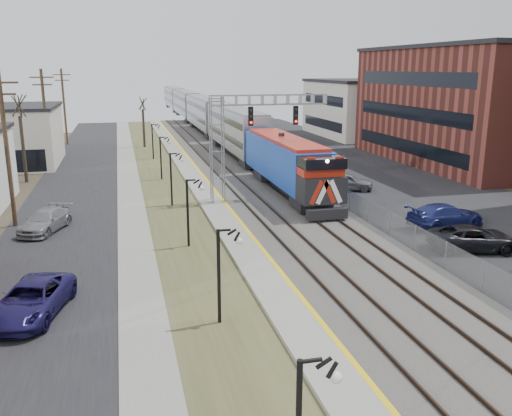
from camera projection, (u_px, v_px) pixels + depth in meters
name	position (u px, v px, depth m)	size (l,w,h in m)	color
street_west	(75.00, 191.00, 45.60)	(7.00, 120.00, 0.04)	black
sidewalk	(129.00, 188.00, 46.65)	(2.00, 120.00, 0.08)	gray
grass_median	(164.00, 186.00, 47.36)	(4.00, 120.00, 0.06)	#3F4625
platform	(198.00, 184.00, 48.04)	(2.00, 120.00, 0.24)	gray
ballast_bed	(253.00, 181.00, 49.22)	(8.00, 120.00, 0.20)	#595651
parking_lot	(374.00, 176.00, 52.05)	(16.00, 120.00, 0.04)	black
platform_edge	(208.00, 182.00, 48.21)	(0.24, 120.00, 0.01)	gold
track_near	(232.00, 180.00, 48.70)	(1.58, 120.00, 0.15)	#2D2119
track_far	(269.00, 178.00, 49.53)	(1.58, 120.00, 0.15)	#2D2119
train	(202.00, 113.00, 87.74)	(3.00, 108.65, 5.33)	#1541B1
signal_gantry	(239.00, 130.00, 40.61)	(9.00, 1.07, 8.15)	gray
lampposts	(187.00, 213.00, 31.17)	(0.14, 62.14, 4.00)	black
utility_poles	(7.00, 151.00, 34.26)	(0.28, 80.28, 10.00)	#4C3823
fence	(297.00, 171.00, 50.03)	(0.04, 120.00, 1.60)	gray
bare_trees	(62.00, 153.00, 48.33)	(12.30, 42.30, 5.95)	#382D23
car_lot_c	(474.00, 239.00, 30.58)	(2.34, 5.09, 1.41)	black
car_lot_d	(445.00, 216.00, 35.08)	(2.14, 5.25, 1.52)	navy
car_lot_e	(347.00, 182.00, 45.68)	(1.77, 4.39, 1.50)	slate
car_lot_f	(310.00, 154.00, 60.68)	(1.54, 4.42, 1.46)	#0E4912
car_street_a	(32.00, 301.00, 22.48)	(2.35, 5.10, 1.42)	#1B154C
car_street_b	(45.00, 221.00, 34.19)	(1.91, 4.70, 1.36)	gray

